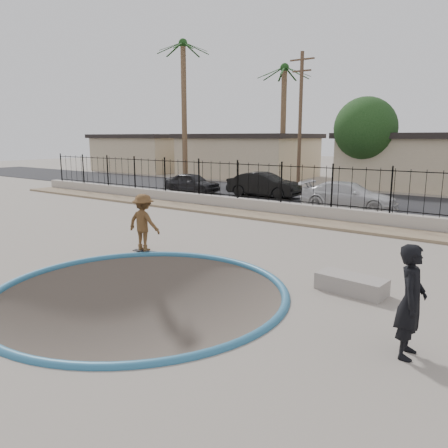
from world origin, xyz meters
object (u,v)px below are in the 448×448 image
at_px(car_c, 348,196).
at_px(skateboard, 145,251).
at_px(concrete_ledge, 351,284).
at_px(skater, 144,225).
at_px(car_a, 192,183).
at_px(car_b, 264,185).
at_px(videographer, 411,301).

bearing_deg(car_c, skateboard, 166.23).
relative_size(concrete_ledge, car_c, 0.34).
bearing_deg(car_c, skater, 166.23).
bearing_deg(car_c, car_a, 83.23).
distance_m(skater, car_b, 13.90).
relative_size(videographer, concrete_ledge, 1.21).
distance_m(videographer, car_c, 15.18).
xyz_separation_m(skater, concrete_ledge, (6.58, 0.40, -0.69)).
xyz_separation_m(skateboard, car_a, (-8.61, 12.46, 0.62)).
bearing_deg(videographer, concrete_ledge, 32.06).
bearing_deg(concrete_ledge, videographer, -52.51).
xyz_separation_m(skater, car_a, (-8.61, 12.46, -0.21)).
height_order(skateboard, car_c, car_c).
bearing_deg(car_b, skateboard, -169.11).
distance_m(concrete_ledge, car_c, 12.23).
height_order(skater, car_b, skater).
height_order(skater, concrete_ledge, skater).
bearing_deg(concrete_ledge, car_a, 141.55).
bearing_deg(concrete_ledge, skater, -176.52).
height_order(concrete_ledge, car_a, car_a).
distance_m(skateboard, videographer, 8.73).
bearing_deg(car_a, concrete_ledge, -132.72).
bearing_deg(videographer, skateboard, 71.06).
bearing_deg(videographer, skater, 71.06).
bearing_deg(concrete_ledge, car_b, 128.32).
height_order(skater, videographer, videographer).
bearing_deg(car_c, concrete_ledge, -162.21).
relative_size(skater, car_b, 0.40).
xyz_separation_m(car_a, car_c, (10.80, -0.66, 0.04)).
bearing_deg(car_b, videographer, -146.35).
height_order(skateboard, car_a, car_a).
distance_m(skater, concrete_ledge, 6.62).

